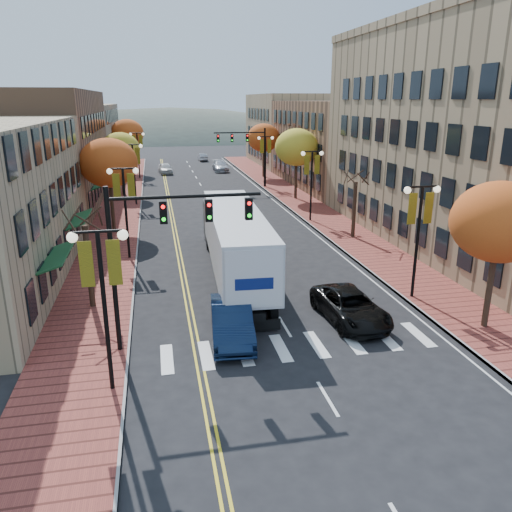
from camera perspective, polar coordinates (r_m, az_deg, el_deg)
ground at (r=20.17m, az=6.26°, el=-12.83°), size 200.00×200.00×0.00m
sidewalk_left at (r=50.17m, az=-15.25°, el=5.25°), size 4.00×85.00×0.15m
sidewalk_right at (r=52.13m, az=4.98°, el=6.24°), size 4.00×85.00×0.15m
building_left_mid at (r=53.97m, az=-24.16°, el=11.02°), size 12.00×24.00×11.00m
building_left_far at (r=78.56m, az=-20.34°, el=12.45°), size 12.00×26.00×9.50m
building_right_near at (r=40.54m, az=25.53°, el=12.06°), size 15.00×28.00×15.00m
building_right_mid at (r=63.49m, az=11.08°, el=12.48°), size 15.00×24.00×10.00m
building_right_far at (r=84.18m, az=5.30°, el=14.20°), size 15.00×20.00×11.00m
tree_left_a at (r=26.00m, az=-18.55°, el=-1.15°), size 0.28×0.28×4.20m
tree_left_b at (r=40.95m, az=-16.51°, el=10.16°), size 4.48×4.48×7.21m
tree_left_c at (r=56.87m, az=-15.24°, el=11.71°), size 4.16×4.16×6.69m
tree_left_d at (r=74.75m, az=-14.51°, el=13.42°), size 4.61×4.61×7.42m
tree_right_a at (r=24.10m, az=26.05°, el=3.49°), size 4.16×4.16×6.69m
tree_right_b at (r=38.29m, az=11.16°, el=5.22°), size 0.28×0.28×4.20m
tree_right_c at (r=52.80m, az=4.66°, el=12.28°), size 4.48×4.48×7.21m
tree_right_d at (r=68.28m, az=0.87°, el=13.36°), size 4.35×4.35×7.00m
lamp_left_a at (r=17.64m, az=-17.19°, el=-2.70°), size 1.96×0.36×6.05m
lamp_left_b at (r=33.11m, az=-14.78°, el=6.70°), size 1.96×0.36×6.05m
lamp_left_c at (r=50.91m, az=-13.83°, el=10.35°), size 1.96×0.36×6.05m
lamp_left_d at (r=68.81m, az=-13.37°, el=12.10°), size 1.96×0.36×6.05m
lamp_right_a at (r=26.68m, az=18.16°, el=3.92°), size 1.96×0.36×6.05m
lamp_right_b at (r=42.98m, az=6.39°, el=9.52°), size 1.96×0.36×6.05m
lamp_right_c at (r=60.25m, az=1.10°, el=11.86°), size 1.96×0.36×6.05m
traffic_mast_near at (r=20.21m, az=-10.90°, el=2.18°), size 6.10×0.35×7.00m
traffic_mast_far at (r=59.79m, az=-0.83°, el=12.43°), size 6.10×0.34×7.00m
semi_truck at (r=29.39m, az=-2.62°, el=2.30°), size 3.48×16.98×4.22m
navy_sedan at (r=22.16m, az=-2.81°, el=-7.41°), size 2.19×5.17×1.66m
black_suv at (r=24.25m, az=10.73°, el=-5.71°), size 2.75×5.37×1.45m
car_far_white at (r=73.69m, az=-10.32°, el=9.83°), size 2.13×4.50×1.49m
car_far_silver at (r=75.24m, az=-4.09°, el=10.22°), size 2.18×5.19×1.50m
car_far_oncoming at (r=88.61m, az=-6.12°, el=11.17°), size 1.50×3.91×1.27m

